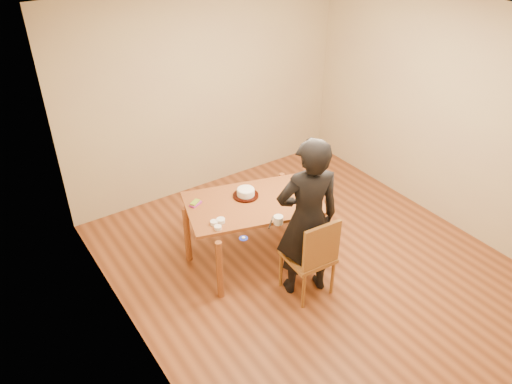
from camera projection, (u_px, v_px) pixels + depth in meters
room_shell at (298, 149)px, 5.16m from camera, size 4.00×4.50×2.70m
dining_table at (253, 203)px, 5.42m from camera, size 1.63×1.23×0.04m
dining_chair at (308, 256)px, 5.10m from camera, size 0.48×0.48×0.04m
cake_plate at (246, 195)px, 5.49m from camera, size 0.28×0.28×0.02m
cake at (246, 192)px, 5.47m from camera, size 0.20×0.20×0.06m
frosting_dome at (246, 189)px, 5.45m from camera, size 0.19×0.19×0.03m
frosting_tub at (278, 220)px, 5.05m from camera, size 0.10×0.10×0.09m
frosting_lid at (244, 238)px, 4.86m from camera, size 0.09×0.09×0.01m
frosting_dollop at (243, 237)px, 4.85m from camera, size 0.04×0.04×0.02m
ramekin_green at (218, 228)px, 4.98m from camera, size 0.07×0.07×0.04m
ramekin_yellow at (221, 221)px, 5.07m from camera, size 0.09×0.09×0.04m
ramekin_multi at (214, 223)px, 5.05m from camera, size 0.08×0.08×0.04m
candy_box_pink at (196, 204)px, 5.35m from camera, size 0.15×0.12×0.02m
candy_box_green at (195, 202)px, 5.34m from camera, size 0.13×0.11×0.02m
spatula at (270, 224)px, 5.05m from camera, size 0.11×0.11×0.01m
person at (307, 219)px, 4.89m from camera, size 0.75×0.61×1.77m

